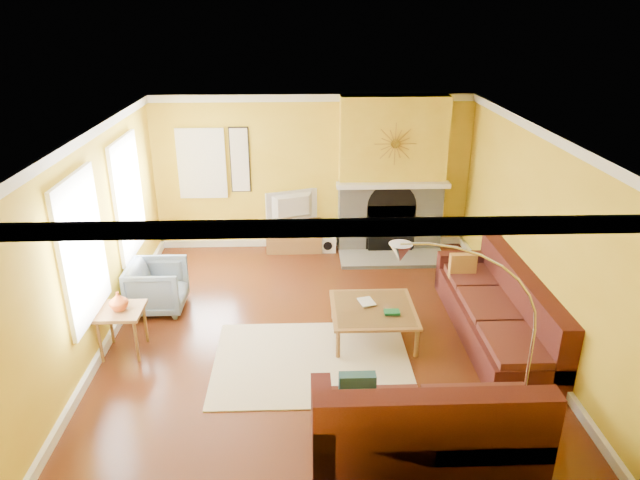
{
  "coord_description": "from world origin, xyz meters",
  "views": [
    {
      "loc": [
        -0.22,
        -6.62,
        4.06
      ],
      "look_at": [
        0.03,
        0.4,
        1.16
      ],
      "focal_mm": 32.0,
      "sensor_mm": 36.0,
      "label": 1
    }
  ],
  "objects_px": {
    "armchair": "(157,287)",
    "side_table": "(123,331)",
    "sectional_sofa": "(429,329)",
    "coffee_table": "(373,322)",
    "arc_lamp": "(469,351)",
    "media_console": "(294,236)"
  },
  "relations": [
    {
      "from": "coffee_table",
      "to": "media_console",
      "type": "distance_m",
      "value": 3.11
    },
    {
      "from": "sectional_sofa",
      "to": "armchair",
      "type": "relative_size",
      "value": 5.01
    },
    {
      "from": "sectional_sofa",
      "to": "coffee_table",
      "type": "bearing_deg",
      "value": 136.05
    },
    {
      "from": "arc_lamp",
      "to": "side_table",
      "type": "bearing_deg",
      "value": 154.7
    },
    {
      "from": "arc_lamp",
      "to": "armchair",
      "type": "bearing_deg",
      "value": 141.34
    },
    {
      "from": "sectional_sofa",
      "to": "arc_lamp",
      "type": "height_order",
      "value": "arc_lamp"
    },
    {
      "from": "sectional_sofa",
      "to": "media_console",
      "type": "distance_m",
      "value": 3.88
    },
    {
      "from": "media_console",
      "to": "armchair",
      "type": "bearing_deg",
      "value": -132.81
    },
    {
      "from": "media_console",
      "to": "armchair",
      "type": "distance_m",
      "value": 2.84
    },
    {
      "from": "side_table",
      "to": "arc_lamp",
      "type": "distance_m",
      "value": 4.25
    },
    {
      "from": "coffee_table",
      "to": "side_table",
      "type": "xyz_separation_m",
      "value": [
        -3.16,
        -0.25,
        0.09
      ]
    },
    {
      "from": "media_console",
      "to": "armchair",
      "type": "relative_size",
      "value": 1.24
    },
    {
      "from": "sectional_sofa",
      "to": "side_table",
      "type": "height_order",
      "value": "sectional_sofa"
    },
    {
      "from": "media_console",
      "to": "coffee_table",
      "type": "bearing_deg",
      "value": -70.35
    },
    {
      "from": "armchair",
      "to": "arc_lamp",
      "type": "bearing_deg",
      "value": -128.66
    },
    {
      "from": "armchair",
      "to": "arc_lamp",
      "type": "height_order",
      "value": "arc_lamp"
    },
    {
      "from": "media_console",
      "to": "arc_lamp",
      "type": "xyz_separation_m",
      "value": [
        1.66,
        -4.96,
        0.82
      ]
    },
    {
      "from": "armchair",
      "to": "side_table",
      "type": "height_order",
      "value": "armchair"
    },
    {
      "from": "coffee_table",
      "to": "side_table",
      "type": "relative_size",
      "value": 1.8
    },
    {
      "from": "sectional_sofa",
      "to": "side_table",
      "type": "bearing_deg",
      "value": 174.95
    },
    {
      "from": "side_table",
      "to": "coffee_table",
      "type": "bearing_deg",
      "value": 4.44
    },
    {
      "from": "coffee_table",
      "to": "arc_lamp",
      "type": "xyz_separation_m",
      "value": [
        0.61,
        -2.03,
        0.87
      ]
    }
  ]
}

